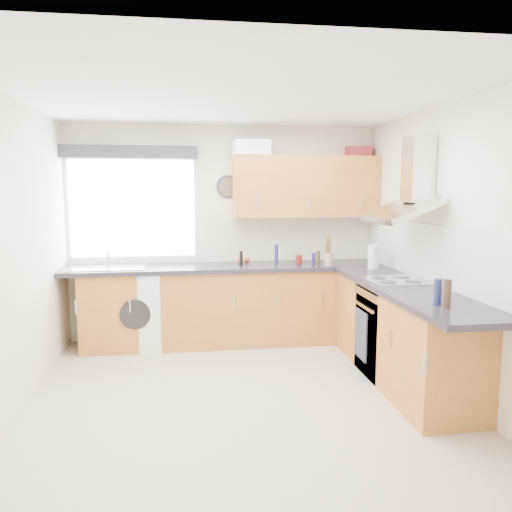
{
  "coord_description": "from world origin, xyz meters",
  "views": [
    {
      "loc": [
        -0.45,
        -4.09,
        1.77
      ],
      "look_at": [
        0.25,
        0.85,
        1.1
      ],
      "focal_mm": 35.0,
      "sensor_mm": 36.0,
      "label": 1
    }
  ],
  "objects": [
    {
      "name": "ground_plane",
      "position": [
        0.0,
        0.0,
        0.0
      ],
      "size": [
        3.6,
        3.6,
        0.0
      ],
      "primitive_type": "plane",
      "color": "beige"
    },
    {
      "name": "ceiling",
      "position": [
        0.0,
        0.0,
        2.5
      ],
      "size": [
        3.6,
        3.6,
        0.02
      ],
      "primitive_type": "cube",
      "color": "white",
      "rests_on": "wall_back"
    },
    {
      "name": "wall_back",
      "position": [
        0.0,
        1.8,
        1.25
      ],
      "size": [
        3.6,
        0.02,
        2.5
      ],
      "primitive_type": "cube",
      "color": "silver",
      "rests_on": "ground_plane"
    },
    {
      "name": "wall_front",
      "position": [
        0.0,
        -1.8,
        1.25
      ],
      "size": [
        3.6,
        0.02,
        2.5
      ],
      "primitive_type": "cube",
      "color": "silver",
      "rests_on": "ground_plane"
    },
    {
      "name": "wall_left",
      "position": [
        -1.8,
        0.0,
        1.25
      ],
      "size": [
        0.02,
        3.6,
        2.5
      ],
      "primitive_type": "cube",
      "color": "silver",
      "rests_on": "ground_plane"
    },
    {
      "name": "wall_right",
      "position": [
        1.8,
        0.0,
        1.25
      ],
      "size": [
        0.02,
        3.6,
        2.5
      ],
      "primitive_type": "cube",
      "color": "silver",
      "rests_on": "ground_plane"
    },
    {
      "name": "window",
      "position": [
        -1.05,
        1.79,
        1.55
      ],
      "size": [
        1.4,
        0.02,
        1.1
      ],
      "primitive_type": "cube",
      "color": "white",
      "rests_on": "wall_back"
    },
    {
      "name": "window_blind",
      "position": [
        -1.05,
        1.7,
        2.18
      ],
      "size": [
        1.5,
        0.18,
        0.14
      ],
      "primitive_type": "cube",
      "color": "#2A2A35",
      "rests_on": "wall_back"
    },
    {
      "name": "splashback",
      "position": [
        1.79,
        0.3,
        1.18
      ],
      "size": [
        0.01,
        3.0,
        0.54
      ],
      "primitive_type": "cube",
      "color": "white",
      "rests_on": "wall_right"
    },
    {
      "name": "base_cab_back",
      "position": [
        -0.1,
        1.51,
        0.43
      ],
      "size": [
        3.0,
        0.58,
        0.86
      ],
      "primitive_type": "cube",
      "color": "#9A5F2A",
      "rests_on": "ground_plane"
    },
    {
      "name": "base_cab_corner",
      "position": [
        1.5,
        1.5,
        0.43
      ],
      "size": [
        0.6,
        0.6,
        0.86
      ],
      "primitive_type": "cube",
      "color": "#9A5F2A",
      "rests_on": "ground_plane"
    },
    {
      "name": "base_cab_right",
      "position": [
        1.51,
        0.15,
        0.43
      ],
      "size": [
        0.58,
        2.1,
        0.86
      ],
      "primitive_type": "cube",
      "color": "#9A5F2A",
      "rests_on": "ground_plane"
    },
    {
      "name": "worktop_back",
      "position": [
        0.0,
        1.5,
        0.89
      ],
      "size": [
        3.6,
        0.62,
        0.05
      ],
      "primitive_type": "cube",
      "color": "black",
      "rests_on": "base_cab_back"
    },
    {
      "name": "worktop_right",
      "position": [
        1.5,
        0.0,
        0.89
      ],
      "size": [
        0.62,
        2.42,
        0.05
      ],
      "primitive_type": "cube",
      "color": "black",
      "rests_on": "base_cab_right"
    },
    {
      "name": "sink",
      "position": [
        -1.33,
        1.5,
        0.95
      ],
      "size": [
        0.84,
        0.46,
        0.1
      ],
      "primitive_type": null,
      "color": "silver",
      "rests_on": "worktop_back"
    },
    {
      "name": "oven",
      "position": [
        1.5,
        0.3,
        0.42
      ],
      "size": [
        0.56,
        0.58,
        0.85
      ],
      "primitive_type": "cube",
      "color": "black",
      "rests_on": "ground_plane"
    },
    {
      "name": "hob_plate",
      "position": [
        1.5,
        0.3,
        0.92
      ],
      "size": [
        0.52,
        0.52,
        0.01
      ],
      "primitive_type": "cube",
      "color": "silver",
      "rests_on": "worktop_right"
    },
    {
      "name": "extractor_hood",
      "position": [
        1.6,
        0.3,
        1.77
      ],
      "size": [
        0.52,
        0.78,
        0.66
      ],
      "primitive_type": null,
      "color": "silver",
      "rests_on": "wall_right"
    },
    {
      "name": "upper_cabinets",
      "position": [
        0.95,
        1.62,
        1.8
      ],
      "size": [
        1.7,
        0.35,
        0.7
      ],
      "primitive_type": "cube",
      "color": "#9A5F2A",
      "rests_on": "wall_back"
    },
    {
      "name": "washing_machine",
      "position": [
        -1.0,
        1.52,
        0.45
      ],
      "size": [
        0.68,
        0.66,
        0.89
      ],
      "primitive_type": "cube",
      "rotation": [
        0.0,
        0.0,
        -0.13
      ],
      "color": "white",
      "rests_on": "ground_plane"
    },
    {
      "name": "wall_clock",
      "position": [
        0.05,
        1.78,
        1.8
      ],
      "size": [
        0.27,
        0.04,
        0.27
      ],
      "primitive_type": "cylinder",
      "rotation": [
        1.57,
        0.0,
        0.0
      ],
      "color": "#2A2A35",
      "rests_on": "wall_back"
    },
    {
      "name": "casserole",
      "position": [
        0.3,
        1.58,
        2.23
      ],
      "size": [
        0.41,
        0.31,
        0.17
      ],
      "primitive_type": "cube",
      "rotation": [
        0.0,
        0.0,
        0.06
      ],
      "color": "white",
      "rests_on": "upper_cabinets"
    },
    {
      "name": "storage_box",
      "position": [
        1.6,
        1.72,
        2.21
      ],
      "size": [
        0.28,
        0.24,
        0.12
      ],
      "primitive_type": "cube",
      "rotation": [
        0.0,
        0.0,
        0.06
      ],
      "color": "#A32C38",
      "rests_on": "upper_cabinets"
    },
    {
      "name": "utensil_pot",
      "position": [
        1.15,
        1.35,
        0.98
      ],
      "size": [
        0.1,
        0.1,
        0.14
      ],
      "primitive_type": "cylinder",
      "rotation": [
        0.0,
        0.0,
        -0.01
      ],
      "color": "gray",
      "rests_on": "worktop_back"
    },
    {
      "name": "kitchen_roll",
      "position": [
        1.57,
        1.05,
        1.04
      ],
      "size": [
        0.15,
        0.15,
        0.26
      ],
      "primitive_type": "cylinder",
      "rotation": [
        0.0,
        0.0,
        -0.34
      ],
      "color": "white",
      "rests_on": "worktop_right"
    },
    {
      "name": "tomato_cluster",
      "position": [
        0.2,
        1.65,
        0.94
      ],
      "size": [
        0.17,
        0.17,
        0.06
      ],
      "primitive_type": null,
      "rotation": [
        0.0,
        0.0,
        0.3
      ],
      "color": "#A71D0B",
      "rests_on": "worktop_back"
    },
    {
      "name": "jar_0",
      "position": [
        0.58,
        1.51,
        1.03
      ],
      "size": [
        0.04,
        0.04,
        0.23
      ],
      "primitive_type": "cylinder",
      "color": "#171D50",
      "rests_on": "worktop_back"
    },
    {
      "name": "jar_1",
      "position": [
        1.13,
        1.37,
        1.02
      ],
      "size": [
        0.05,
        0.05,
        0.22
      ],
      "primitive_type": "cylinder",
      "color": "brown",
      "rests_on": "worktop_back"
    },
    {
      "name": "jar_2",
      "position": [
        0.17,
        1.45,
        0.99
      ],
      "size": [
        0.04,
        0.04,
        0.17
      ],
      "primitive_type": "cylinder",
      "color": "black",
      "rests_on": "worktop_back"
    },
    {
      "name": "jar_3",
      "position": [
        1.0,
        1.45,
        0.98
      ],
      "size": [
        0.04,
        0.04,
        0.13
      ],
      "primitive_type": "cylinder",
      "color": "navy",
      "rests_on": "worktop_back"
    },
    {
      "name": "jar_4",
      "position": [
        1.03,
        1.35,
        0.99
      ],
      "size": [
        0.05,
        0.05,
        0.17
      ],
      "primitive_type": "cylinder",
      "color": "#342A1D",
      "rests_on": "worktop_back"
    },
    {
      "name": "jar_5",
      "position": [
        0.84,
        1.5,
        0.96
      ],
      "size": [
        0.07,
        0.07,
        0.1
      ],
      "primitive_type": "cylinder",
      "color": "#5F1814",
      "rests_on": "worktop_back"
    },
    {
      "name": "bottle_0",
      "position": [
        1.4,
        -0.68,
        1.01
      ],
      "size": [
        0.06,
        0.06,
        0.2
      ],
      "primitive_type": "cylinder",
      "color": "navy",
      "rests_on": "worktop_right"
    },
    {
      "name": "bottle_1",
      "position": [
        1.42,
        -0.77,
        1.02
      ],
      "size": [
        0.06,
        0.06,
        0.21
      ],
      "primitive_type": "cylinder",
      "color": "#3E2E22",
      "rests_on": "worktop_right"
    }
  ]
}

